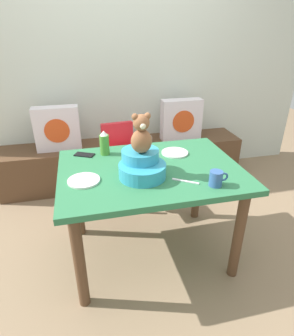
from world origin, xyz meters
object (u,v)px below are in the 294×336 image
at_px(ketchup_bottle, 104,143).
at_px(dinner_plate_far, 175,153).
at_px(book_stack, 142,138).
at_px(dining_table, 150,182).
at_px(pillow_floral_right, 181,120).
at_px(pillow_floral_left, 57,129).
at_px(teddy_bear, 141,135).
at_px(highchair, 121,154).
at_px(infant_seat_teal, 142,165).
at_px(coffee_mug, 216,178).
at_px(cell_phone, 84,155).
at_px(dinner_plate_near, 84,180).

distance_m(ketchup_bottle, dinner_plate_far, 0.53).
bearing_deg(book_stack, dinner_plate_far, -87.93).
bearing_deg(dinner_plate_far, dining_table, -140.81).
distance_m(pillow_floral_right, dining_table, 1.34).
distance_m(pillow_floral_left, teddy_bear, 1.44).
distance_m(dining_table, highchair, 0.77).
bearing_deg(pillow_floral_left, infant_seat_teal, -65.18).
bearing_deg(coffee_mug, dining_table, 135.69).
xyz_separation_m(dining_table, dinner_plate_far, (0.24, 0.19, 0.11)).
bearing_deg(dinner_plate_far, coffee_mug, -80.25).
bearing_deg(dining_table, dinner_plate_far, 39.19).
bearing_deg(coffee_mug, dinner_plate_far, 99.75).
distance_m(pillow_floral_right, highchair, 0.86).
distance_m(dining_table, infant_seat_teal, 0.22).
distance_m(teddy_bear, dinner_plate_far, 0.51).
distance_m(pillow_floral_right, teddy_bear, 1.50).
bearing_deg(pillow_floral_right, dinner_plate_far, -112.25).
bearing_deg(cell_phone, pillow_floral_right, -23.54).
height_order(highchair, infant_seat_teal, infant_seat_teal).
height_order(pillow_floral_left, infant_seat_teal, same).
height_order(infant_seat_teal, teddy_bear, teddy_bear).
relative_size(dining_table, dinner_plate_far, 6.10).
relative_size(pillow_floral_left, dinner_plate_far, 2.20).
distance_m(dining_table, teddy_bear, 0.41).
xyz_separation_m(dining_table, coffee_mug, (0.33, -0.32, 0.16)).
bearing_deg(dining_table, pillow_floral_left, 119.52).
bearing_deg(cell_phone, ketchup_bottle, -67.79).
bearing_deg(ketchup_bottle, book_stack, 61.97).
bearing_deg(pillow_floral_left, coffee_mug, -56.42).
xyz_separation_m(highchair, coffee_mug, (0.42, -1.08, 0.27)).
bearing_deg(dinner_plate_near, teddy_bear, -1.06).
bearing_deg(pillow_floral_left, dinner_plate_far, -47.37).
distance_m(infant_seat_teal, ketchup_bottle, 0.44).
xyz_separation_m(teddy_bear, dinner_plate_far, (0.32, 0.29, -0.27)).
bearing_deg(pillow_floral_right, dinner_plate_near, -130.75).
distance_m(pillow_floral_left, cell_phone, 0.89).
height_order(book_stack, coffee_mug, coffee_mug).
distance_m(highchair, ketchup_bottle, 0.58).
xyz_separation_m(highchair, cell_phone, (-0.34, -0.44, 0.22)).
bearing_deg(dinner_plate_far, infant_seat_teal, -138.15).
distance_m(infant_seat_teal, coffee_mug, 0.47).
relative_size(infant_seat_teal, teddy_bear, 1.32).
relative_size(highchair, dinner_plate_far, 3.95).
bearing_deg(pillow_floral_left, cell_phone, -74.50).
bearing_deg(pillow_floral_left, teddy_bear, -65.19).
height_order(pillow_floral_left, cell_phone, pillow_floral_left).
xyz_separation_m(pillow_floral_right, book_stack, (-0.44, 0.02, -0.19)).
bearing_deg(pillow_floral_right, pillow_floral_left, 180.00).
relative_size(pillow_floral_right, infant_seat_teal, 1.33).
bearing_deg(dinner_plate_far, book_stack, 92.07).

